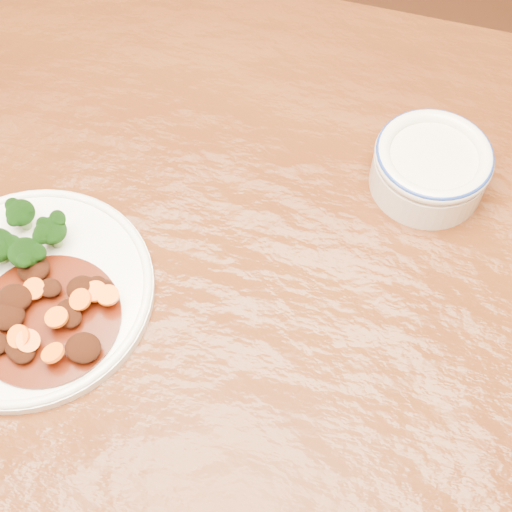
% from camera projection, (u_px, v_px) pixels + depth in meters
% --- Properties ---
extents(ground, '(4.00, 4.00, 0.00)m').
position_uv_depth(ground, '(231.00, 469.00, 1.37)').
color(ground, '#4C2613').
rests_on(ground, ground).
extents(dining_table, '(1.52, 0.94, 0.75)m').
position_uv_depth(dining_table, '(213.00, 310.00, 0.79)').
color(dining_table, '#50270E').
rests_on(dining_table, ground).
extents(dinner_plate, '(0.25, 0.25, 0.02)m').
position_uv_depth(dinner_plate, '(29.00, 292.00, 0.71)').
color(dinner_plate, white).
rests_on(dinner_plate, dining_table).
extents(broccoli_florets, '(0.12, 0.09, 0.04)m').
position_uv_depth(broccoli_florets, '(2.00, 241.00, 0.71)').
color(broccoli_florets, '#78A253').
rests_on(broccoli_florets, dinner_plate).
extents(mince_stew, '(0.15, 0.14, 0.03)m').
position_uv_depth(mince_stew, '(40.00, 315.00, 0.68)').
color(mince_stew, '#4A1607').
rests_on(mince_stew, dinner_plate).
extents(dip_bowl, '(0.13, 0.13, 0.06)m').
position_uv_depth(dip_bowl, '(431.00, 166.00, 0.76)').
color(dip_bowl, beige).
rests_on(dip_bowl, dining_table).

